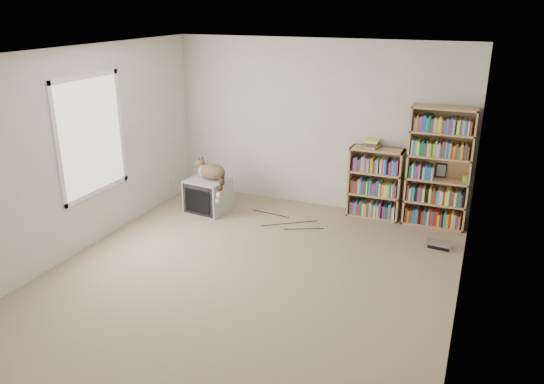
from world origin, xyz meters
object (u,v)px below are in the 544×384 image
at_px(crt_tv, 208,195).
at_px(bookcase_tall, 438,170).
at_px(bookcase_short, 375,185).
at_px(cat, 213,175).
at_px(dvd_player, 438,245).

bearing_deg(crt_tv, bookcase_tall, 19.95).
relative_size(crt_tv, bookcase_short, 0.61).
relative_size(crt_tv, bookcase_tall, 0.37).
bearing_deg(cat, crt_tv, -169.13).
distance_m(cat, bookcase_short, 2.37).
height_order(bookcase_short, dvd_player, bookcase_short).
xyz_separation_m(bookcase_tall, bookcase_short, (-0.85, -0.00, -0.33)).
bearing_deg(crt_tv, dvd_player, 6.71).
relative_size(crt_tv, dvd_player, 2.01).
bearing_deg(bookcase_short, crt_tv, -162.15).
bearing_deg(crt_tv, bookcase_short, 24.53).
bearing_deg(cat, bookcase_tall, 21.01).
bearing_deg(dvd_player, bookcase_tall, 107.07).
bearing_deg(bookcase_short, bookcase_tall, 0.00).
bearing_deg(bookcase_short, cat, -161.60).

